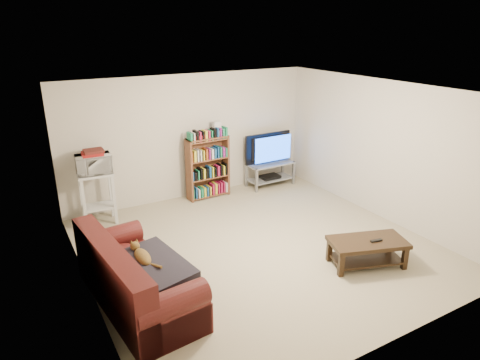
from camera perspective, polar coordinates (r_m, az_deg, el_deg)
floor at (r=6.73m, az=2.47°, el=-8.90°), size 5.00×5.00×0.00m
ceiling at (r=5.94m, az=2.82°, el=11.76°), size 5.00×5.00×0.00m
wall_back at (r=8.36m, az=-6.63°, el=5.73°), size 5.00×0.00×5.00m
wall_front at (r=4.51m, az=20.07°, el=-8.46°), size 5.00×0.00×5.00m
wall_left at (r=5.41m, az=-20.41°, el=-3.66°), size 0.00×5.00×5.00m
wall_right at (r=7.81m, az=18.36°, el=3.78°), size 0.00×5.00×5.00m
sofa at (r=5.49m, az=-14.20°, el=-13.10°), size 1.08×2.11×0.87m
blanket at (r=5.33m, az=-12.00°, el=-11.39°), size 0.96×1.15×0.18m
cat at (r=5.45m, az=-12.86°, el=-9.98°), size 0.28×0.57×0.17m
coffee_table at (r=6.40m, az=16.60°, el=-8.65°), size 1.19×0.86×0.39m
remote at (r=6.35m, az=17.70°, el=-7.70°), size 0.18×0.08×0.02m
tv_stand at (r=9.08m, az=4.05°, el=1.32°), size 1.01×0.47×0.50m
television at (r=8.94m, az=4.12°, el=4.20°), size 1.08×0.16×0.62m
dvd_player at (r=9.13m, az=4.02°, el=0.43°), size 0.41×0.29×0.06m
bookshelf at (r=8.38m, az=-4.31°, el=1.80°), size 0.86×0.29×1.22m
shelf_clutter at (r=8.24m, az=-3.87°, el=6.55°), size 0.62×0.21×0.28m
microwave_stand at (r=7.66m, az=-18.52°, el=-1.42°), size 0.60×0.46×0.91m
microwave at (r=7.51m, az=-18.93°, el=2.02°), size 0.59×0.42×0.31m
game_boxes at (r=7.46m, az=-19.09°, el=3.34°), size 0.35×0.31×0.05m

